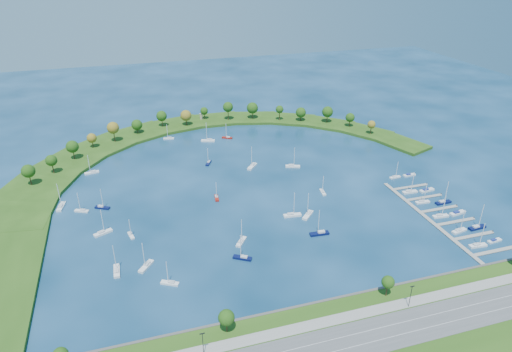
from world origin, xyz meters
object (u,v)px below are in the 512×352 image
object	(u,v)px
dock_system	(440,216)
moored_boat_8	(117,270)
moored_boat_3	(103,232)
moored_boat_7	(102,207)
moored_boat_10	(293,166)
docked_boat_2	(459,230)
moored_boat_20	(208,140)
docked_boat_5	(457,213)
moored_boat_0	(169,138)
moored_boat_2	(209,162)
moored_boat_17	(241,241)
docked_boat_9	(427,190)
moored_boat_12	(292,215)
moored_boat_16	(308,214)
moored_boat_19	(217,197)
docked_boat_8	(410,191)
docked_boat_6	(423,201)
docked_boat_7	(443,202)
moored_boat_13	(82,210)
moored_boat_18	(146,265)
docked_boat_10	(395,177)
moored_boat_5	(323,192)
docked_boat_4	(440,216)
moored_boat_1	(320,233)
moored_boat_15	(92,172)
moored_boat_11	(131,235)
moored_boat_21	(61,206)
moored_boat_9	(227,137)
docked_boat_1	(494,241)
docked_boat_11	(409,175)
harbor_tower	(201,116)
docked_boat_0	(478,245)
moored_boat_14	(243,257)
moored_boat_6	(252,166)
docked_boat_3	(477,227)

from	to	relation	value
dock_system	moored_boat_8	distance (m)	162.57
moored_boat_3	moored_boat_7	bearing A→B (deg)	66.41
moored_boat_10	docked_boat_2	size ratio (longest dim) A/B	1.10
moored_boat_20	moored_boat_10	bearing A→B (deg)	145.52
dock_system	docked_boat_5	distance (m)	10.67
moored_boat_0	moored_boat_2	size ratio (longest dim) A/B	1.00
moored_boat_0	moored_boat_20	distance (m)	29.86
moored_boat_0	docked_boat_5	bearing A→B (deg)	144.14
moored_boat_17	docked_boat_9	bearing A→B (deg)	-44.49
moored_boat_2	moored_boat_12	bearing A→B (deg)	47.86
moored_boat_3	docked_boat_9	distance (m)	179.20
moored_boat_17	docked_boat_5	size ratio (longest dim) A/B	1.29
moored_boat_16	docked_boat_9	bearing A→B (deg)	138.40
moored_boat_17	moored_boat_19	size ratio (longest dim) A/B	1.17
moored_boat_2	docked_boat_8	bearing A→B (deg)	81.98
docked_boat_6	docked_boat_7	bearing A→B (deg)	-15.35
moored_boat_10	moored_boat_12	xyz separation A→B (m)	(-21.74, -55.69, 0.00)
dock_system	moored_boat_7	size ratio (longest dim) A/B	6.84
docked_boat_5	docked_boat_9	size ratio (longest dim) A/B	1.01
dock_system	docked_boat_6	bearing A→B (deg)	89.17
moored_boat_3	moored_boat_13	bearing A→B (deg)	88.77
docked_boat_5	docked_boat_6	size ratio (longest dim) A/B	0.81
moored_boat_16	docked_boat_7	xyz separation A→B (m)	(76.25, -9.43, -0.02)
moored_boat_18	docked_boat_10	xyz separation A→B (m)	(152.70, 44.24, -0.08)
moored_boat_19	docked_boat_6	world-z (taller)	docked_boat_6
moored_boat_5	docked_boat_4	size ratio (longest dim) A/B	0.84
moored_boat_1	moored_boat_15	distance (m)	149.72
moored_boat_11	moored_boat_12	world-z (taller)	moored_boat_12
moored_boat_18	moored_boat_21	world-z (taller)	moored_boat_21
moored_boat_10	docked_boat_6	size ratio (longest dim) A/B	1.15
moored_boat_9	docked_boat_1	distance (m)	188.99
docked_boat_2	docked_boat_11	size ratio (longest dim) A/B	1.53
dock_system	moored_boat_18	distance (m)	150.08
docked_boat_11	moored_boat_9	bearing A→B (deg)	133.00
harbor_tower	moored_boat_13	bearing A→B (deg)	-125.74
docked_boat_0	docked_boat_8	world-z (taller)	docked_boat_8
moored_boat_14	docked_boat_4	bearing A→B (deg)	-145.93
moored_boat_12	docked_boat_10	size ratio (longest dim) A/B	1.30
moored_boat_5	moored_boat_12	distance (m)	31.85
moored_boat_0	moored_boat_16	world-z (taller)	moored_boat_16
docked_boat_5	docked_boat_11	distance (m)	46.48
moored_boat_8	moored_boat_12	world-z (taller)	moored_boat_12
docked_boat_1	moored_boat_6	bearing A→B (deg)	122.73
moored_boat_17	moored_boat_20	distance (m)	129.92
docked_boat_2	docked_boat_9	size ratio (longest dim) A/B	1.30
moored_boat_17	docked_boat_3	world-z (taller)	docked_boat_3
docked_boat_7	docked_boat_1	bearing A→B (deg)	-91.97
docked_boat_7	moored_boat_21	bearing A→B (deg)	162.41
moored_boat_20	docked_boat_4	size ratio (longest dim) A/B	1.15
moored_boat_0	docked_boat_11	world-z (taller)	moored_boat_0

